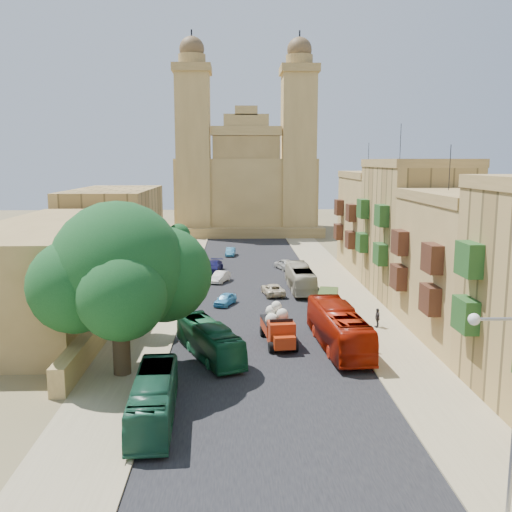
{
  "coord_description": "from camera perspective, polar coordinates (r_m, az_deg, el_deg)",
  "views": [
    {
      "loc": [
        -2.18,
        -31.48,
        13.61
      ],
      "look_at": [
        0.0,
        26.0,
        4.0
      ],
      "focal_mm": 40.0,
      "sensor_mm": 36.0,
      "label": 1
    }
  ],
  "objects": [
    {
      "name": "kerb_east",
      "position": [
        63.62,
        6.18,
        -2.87
      ],
      "size": [
        0.25,
        140.0,
        0.12
      ],
      "primitive_type": "cube",
      "color": "#988864",
      "rests_on": "ground"
    },
    {
      "name": "bus_cream_east",
      "position": [
        60.64,
        4.44,
        -2.23
      ],
      "size": [
        2.39,
        9.58,
        2.66
      ],
      "primitive_type": "imported",
      "rotation": [
        0.0,
        0.0,
        3.16
      ],
      "color": "#C0B79A",
      "rests_on": "ground"
    },
    {
      "name": "sidewalk_east",
      "position": [
        64.04,
        8.4,
        -2.88
      ],
      "size": [
        5.0,
        140.0,
        0.01
      ],
      "primitive_type": "cube",
      "color": "#988864",
      "rests_on": "ground"
    },
    {
      "name": "red_truck",
      "position": [
        43.11,
        2.24,
        -7.03
      ],
      "size": [
        2.61,
        5.48,
        3.1
      ],
      "color": "#B02C0D",
      "rests_on": "ground"
    },
    {
      "name": "street_tree_a",
      "position": [
        45.33,
        -12.07,
        -3.71
      ],
      "size": [
        3.33,
        3.33,
        5.12
      ],
      "color": "#372B1B",
      "rests_on": "ground"
    },
    {
      "name": "pedestrian_a",
      "position": [
        42.24,
        11.31,
        -8.46
      ],
      "size": [
        0.62,
        0.5,
        1.47
      ],
      "primitive_type": "imported",
      "rotation": [
        0.0,
        0.0,
        2.83
      ],
      "color": "black",
      "rests_on": "ground"
    },
    {
      "name": "bus_green_south",
      "position": [
        31.44,
        -10.19,
        -13.86
      ],
      "size": [
        2.48,
        8.95,
        2.47
      ],
      "primitive_type": "imported",
      "rotation": [
        0.0,
        0.0,
        0.05
      ],
      "color": "#1C5238",
      "rests_on": "ground"
    },
    {
      "name": "west_wall",
      "position": [
        54.02,
        -13.16,
        -4.38
      ],
      "size": [
        1.0,
        40.0,
        1.8
      ],
      "primitive_type": "cube",
      "color": "#A38349",
      "rests_on": "ground"
    },
    {
      "name": "ground",
      "position": [
        34.36,
        1.69,
        -13.85
      ],
      "size": [
        260.0,
        260.0,
        0.0
      ],
      "primitive_type": "plane",
      "color": "brown"
    },
    {
      "name": "kerb_west",
      "position": [
        63.14,
        -6.51,
        -2.97
      ],
      "size": [
        0.25,
        140.0,
        0.12
      ],
      "primitive_type": "cube",
      "color": "#988864",
      "rests_on": "ground"
    },
    {
      "name": "bus_red_east",
      "position": [
        42.46,
        8.26,
        -7.14
      ],
      "size": [
        3.28,
        11.17,
        3.07
      ],
      "primitive_type": "imported",
      "rotation": [
        0.0,
        0.0,
        3.21
      ],
      "color": "#9B1705",
      "rests_on": "ground"
    },
    {
      "name": "car_cream",
      "position": [
        58.59,
        1.71,
        -3.36
      ],
      "size": [
        2.48,
        4.46,
        1.18
      ],
      "primitive_type": "imported",
      "rotation": [
        0.0,
        0.0,
        3.27
      ],
      "color": "beige",
      "rests_on": "ground"
    },
    {
      "name": "west_building_mid",
      "position": [
        77.6,
        -13.94,
        2.84
      ],
      "size": [
        10.0,
        22.0,
        10.0
      ],
      "primitive_type": "cube",
      "color": "tan",
      "rests_on": "ground"
    },
    {
      "name": "street_tree_d",
      "position": [
        80.52,
        -7.73,
        2.07
      ],
      "size": [
        3.24,
        3.24,
        4.99
      ],
      "color": "#372B1B",
      "rests_on": "ground"
    },
    {
      "name": "townhouse_c",
      "position": [
        59.69,
        15.55,
        2.69
      ],
      "size": [
        9.0,
        14.0,
        17.4
      ],
      "color": "tan",
      "rests_on": "ground"
    },
    {
      "name": "road_surface",
      "position": [
        63.0,
        -0.14,
        -2.99
      ],
      "size": [
        14.0,
        140.0,
        0.01
      ],
      "primitive_type": "cube",
      "color": "black",
      "rests_on": "ground"
    },
    {
      "name": "bus_green_north",
      "position": [
        40.45,
        -4.7,
        -8.37
      ],
      "size": [
        5.3,
        8.94,
        2.46
      ],
      "primitive_type": "imported",
      "rotation": [
        0.0,
        0.0,
        0.39
      ],
      "color": "#134F2D",
      "rests_on": "ground"
    },
    {
      "name": "car_dkblue",
      "position": [
        71.2,
        -4.3,
        -1.02
      ],
      "size": [
        2.67,
        4.83,
        1.32
      ],
      "primitive_type": "imported",
      "rotation": [
        0.0,
        0.0,
        -0.19
      ],
      "color": "#131348",
      "rests_on": "ground"
    },
    {
      "name": "street_tree_b",
      "position": [
        57.04,
        -10.02,
        -1.48
      ],
      "size": [
        2.83,
        2.83,
        4.35
      ],
      "color": "#372B1B",
      "rests_on": "ground"
    },
    {
      "name": "pedestrian_c",
      "position": [
        48.38,
        12.04,
        -6.07
      ],
      "size": [
        0.46,
        0.98,
        1.63
      ],
      "primitive_type": "imported",
      "rotation": [
        0.0,
        0.0,
        4.78
      ],
      "color": "#39383A",
      "rests_on": "ground"
    },
    {
      "name": "car_blue_a",
      "position": [
        54.64,
        -3.1,
        -4.34
      ],
      "size": [
        2.46,
        3.56,
        1.13
      ],
      "primitive_type": "imported",
      "rotation": [
        0.0,
        0.0,
        -0.38
      ],
      "color": "#419ED1",
      "rests_on": "ground"
    },
    {
      "name": "church",
      "position": [
        110.19,
        -1.04,
        7.36
      ],
      "size": [
        28.0,
        22.5,
        36.3
      ],
      "color": "#A38349",
      "rests_on": "ground"
    },
    {
      "name": "ficus_tree",
      "position": [
        36.88,
        -13.43,
        -1.71
      ],
      "size": [
        11.2,
        10.3,
        11.2
      ],
      "color": "#372B1B",
      "rests_on": "ground"
    },
    {
      "name": "townhouse_d",
      "position": [
        73.15,
        12.21,
        3.42
      ],
      "size": [
        9.0,
        14.0,
        15.9
      ],
      "color": "#A38349",
      "rests_on": "ground"
    },
    {
      "name": "car_white_a",
      "position": [
        64.87,
        -3.59,
        -2.09
      ],
      "size": [
        2.48,
        3.93,
        1.22
      ],
      "primitive_type": "imported",
      "rotation": [
        0.0,
        0.0,
        -0.35
      ],
      "color": "silver",
      "rests_on": "ground"
    },
    {
      "name": "car_blue_b",
      "position": [
        82.78,
        -2.57,
        0.43
      ],
      "size": [
        1.53,
        3.65,
        1.17
      ],
      "primitive_type": "imported",
      "rotation": [
        0.0,
        0.0,
        -0.08
      ],
      "color": "teal",
      "rests_on": "ground"
    },
    {
      "name": "townhouse_b",
      "position": [
        46.86,
        20.62,
        -0.9
      ],
      "size": [
        9.0,
        14.0,
        14.9
      ],
      "color": "#A38349",
      "rests_on": "ground"
    },
    {
      "name": "sidewalk_west",
      "position": [
        63.39,
        -8.76,
        -3.02
      ],
      "size": [
        5.0,
        140.0,
        0.01
      ],
      "primitive_type": "cube",
      "color": "#988864",
      "rests_on": "ground"
    },
    {
      "name": "olive_pickup",
      "position": [
        53.75,
        7.21,
        -4.38
      ],
      "size": [
        2.56,
        4.26,
        1.64
      ],
      "color": "#3B501E",
      "rests_on": "ground"
    },
    {
      "name": "streetlamp",
      "position": [
        23.41,
        23.61,
        -12.4
      ],
      "size": [
        2.11,
        0.44,
        8.22
      ],
      "color": "gray",
      "rests_on": "ground"
    },
    {
      "name": "west_building_low",
      "position": [
        52.79,
        -19.58,
        -1.34
      ],
      "size": [
        10.0,
        28.0,
        8.4
      ],
      "primitive_type": "cube",
      "color": "olive",
      "rests_on": "ground"
    },
    {
      "name": "street_tree_c",
      "position": [
        68.78,
        -8.67,
        0.34
      ],
      "size": [
        2.74,
        2.74,
        4.21
      ],
      "color": "#372B1B",
      "rests_on": "ground"
    },
    {
      "name": "car_white_b",
      "position": [
        72.32,
        2.92,
        -0.81
      ],
      "size": [
        2.91,
        4.39,
        1.39
      ],
      "primitive_type": "imported",
      "rotation": [
        0.0,
        0.0,
        3.48
      ],
      "color": "beige",
      "rests_on": "ground"
    }
  ]
}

